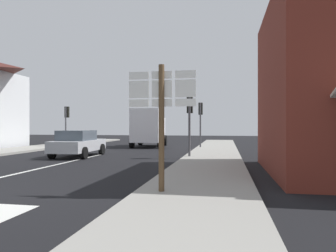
{
  "coord_description": "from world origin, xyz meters",
  "views": [
    {
      "loc": [
        7.37,
        -5.96,
        1.71
      ],
      "look_at": [
        3.87,
        12.9,
        1.72
      ],
      "focal_mm": 33.46,
      "sensor_mm": 36.0,
      "label": 1
    }
  ],
  "objects_px": {
    "sedan_far": "(78,143)",
    "traffic_light_far_right": "(201,115)",
    "traffic_light_far_left": "(67,117)",
    "route_sign_post": "(162,114)",
    "delivery_truck": "(149,127)",
    "traffic_light_near_right": "(190,112)"
  },
  "relations": [
    {
      "from": "sedan_far",
      "to": "traffic_light_far_right",
      "type": "distance_m",
      "value": 9.74
    },
    {
      "from": "traffic_light_far_left",
      "to": "route_sign_post",
      "type": "bearing_deg",
      "value": -55.15
    },
    {
      "from": "delivery_truck",
      "to": "traffic_light_far_right",
      "type": "bearing_deg",
      "value": -19.0
    },
    {
      "from": "route_sign_post",
      "to": "traffic_light_near_right",
      "type": "distance_m",
      "value": 9.0
    },
    {
      "from": "route_sign_post",
      "to": "traffic_light_far_left",
      "type": "distance_m",
      "value": 19.83
    },
    {
      "from": "delivery_truck",
      "to": "traffic_light_far_left",
      "type": "distance_m",
      "value": 6.81
    },
    {
      "from": "sedan_far",
      "to": "traffic_light_near_right",
      "type": "xyz_separation_m",
      "value": [
        6.27,
        0.1,
        1.68
      ]
    },
    {
      "from": "sedan_far",
      "to": "traffic_light_far_right",
      "type": "relative_size",
      "value": 1.24
    },
    {
      "from": "route_sign_post",
      "to": "sedan_far",
      "type": "bearing_deg",
      "value": 126.7
    },
    {
      "from": "sedan_far",
      "to": "delivery_truck",
      "type": "xyz_separation_m",
      "value": [
        1.92,
        8.72,
        0.89
      ]
    },
    {
      "from": "delivery_truck",
      "to": "traffic_light_near_right",
      "type": "distance_m",
      "value": 9.69
    },
    {
      "from": "sedan_far",
      "to": "traffic_light_far_left",
      "type": "xyz_separation_m",
      "value": [
        -4.71,
        7.39,
        1.69
      ]
    },
    {
      "from": "delivery_truck",
      "to": "sedan_far",
      "type": "bearing_deg",
      "value": -102.39
    },
    {
      "from": "sedan_far",
      "to": "traffic_light_near_right",
      "type": "bearing_deg",
      "value": 0.93
    },
    {
      "from": "delivery_truck",
      "to": "route_sign_post",
      "type": "distance_m",
      "value": 18.22
    },
    {
      "from": "route_sign_post",
      "to": "traffic_light_far_right",
      "type": "relative_size",
      "value": 0.92
    },
    {
      "from": "delivery_truck",
      "to": "route_sign_post",
      "type": "height_order",
      "value": "route_sign_post"
    },
    {
      "from": "delivery_truck",
      "to": "route_sign_post",
      "type": "bearing_deg",
      "value": -75.04
    },
    {
      "from": "traffic_light_near_right",
      "to": "traffic_light_far_left",
      "type": "bearing_deg",
      "value": 146.44
    },
    {
      "from": "traffic_light_far_left",
      "to": "traffic_light_far_right",
      "type": "distance_m",
      "value": 10.99
    },
    {
      "from": "delivery_truck",
      "to": "traffic_light_near_right",
      "type": "xyz_separation_m",
      "value": [
        4.36,
        -8.62,
        0.79
      ]
    },
    {
      "from": "delivery_truck",
      "to": "route_sign_post",
      "type": "xyz_separation_m",
      "value": [
        4.7,
        -17.6,
        0.35
      ]
    }
  ]
}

